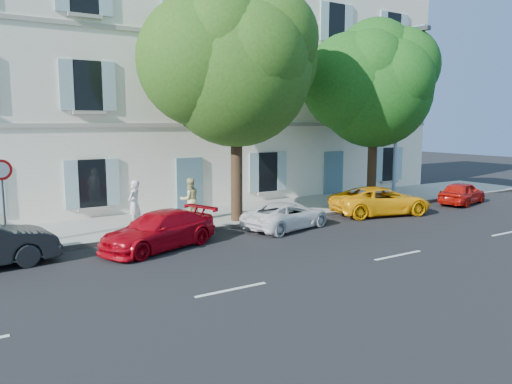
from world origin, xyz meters
TOP-DOWN VIEW (x-y plane):
  - ground at (0.00, 0.00)m, footprint 90.00×90.00m
  - sidewalk at (0.00, 4.45)m, footprint 36.00×4.50m
  - kerb at (0.00, 2.28)m, footprint 36.00×0.16m
  - building at (0.00, 10.20)m, footprint 28.00×7.00m
  - car_red_coupe at (-6.01, 0.82)m, footprint 4.53×2.98m
  - car_white_coupe at (-0.65, 1.05)m, footprint 4.11×2.58m
  - car_yellow_supercar at (4.66, 1.22)m, footprint 4.92×3.14m
  - car_red_hatchback at (10.24, 1.03)m, footprint 3.62×2.17m
  - tree_left at (-1.82, 2.91)m, footprint 5.98×5.98m
  - tree_right at (6.16, 3.30)m, footprint 5.57×5.57m
  - road_sign at (-10.30, 2.95)m, footprint 0.65×0.20m
  - street_lamp at (7.21, 2.62)m, footprint 0.29×1.79m
  - pedestrian_a at (-5.81, 3.75)m, footprint 0.78×0.77m
  - pedestrian_b at (-3.46, 3.89)m, footprint 0.86×0.68m

SIDE VIEW (x-z plane):
  - ground at x=0.00m, z-range 0.00..0.00m
  - sidewalk at x=0.00m, z-range 0.00..0.15m
  - kerb at x=0.00m, z-range 0.00..0.16m
  - car_white_coupe at x=-0.65m, z-range 0.00..1.06m
  - car_red_hatchback at x=10.24m, z-range 0.00..1.15m
  - car_red_coupe at x=-6.01m, z-range 0.00..1.22m
  - car_yellow_supercar at x=4.66m, z-range 0.00..1.26m
  - pedestrian_b at x=-3.46m, z-range 0.15..1.89m
  - pedestrian_a at x=-5.81m, z-range 0.15..1.97m
  - road_sign at x=-10.30m, z-range 0.78..3.61m
  - street_lamp at x=7.21m, z-range 0.71..9.13m
  - tree_right at x=6.16m, z-range 1.36..9.94m
  - building at x=0.00m, z-range 0.00..12.00m
  - tree_left at x=-1.82m, z-range 1.48..10.75m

